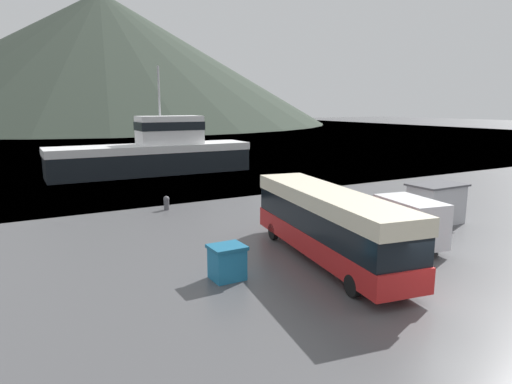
{
  "coord_description": "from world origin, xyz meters",
  "views": [
    {
      "loc": [
        -13.63,
        -10.72,
        7.38
      ],
      "look_at": [
        0.13,
        13.6,
        2.0
      ],
      "focal_mm": 32.0,
      "sensor_mm": 36.0,
      "label": 1
    }
  ],
  "objects_px": {
    "storage_bin": "(227,262)",
    "delivery_van": "(403,221)",
    "dock_kiosk": "(436,203)",
    "fishing_boat": "(155,152)",
    "tour_bus": "(328,222)"
  },
  "relations": [
    {
      "from": "storage_bin",
      "to": "dock_kiosk",
      "type": "height_order",
      "value": "dock_kiosk"
    },
    {
      "from": "delivery_van",
      "to": "tour_bus",
      "type": "bearing_deg",
      "value": -172.4
    },
    {
      "from": "storage_bin",
      "to": "tour_bus",
      "type": "bearing_deg",
      "value": -2.28
    },
    {
      "from": "dock_kiosk",
      "to": "storage_bin",
      "type": "bearing_deg",
      "value": -172.55
    },
    {
      "from": "tour_bus",
      "to": "delivery_van",
      "type": "distance_m",
      "value": 4.91
    },
    {
      "from": "tour_bus",
      "to": "fishing_boat",
      "type": "xyz_separation_m",
      "value": [
        1.34,
        31.44,
        0.46
      ]
    },
    {
      "from": "delivery_van",
      "to": "storage_bin",
      "type": "distance_m",
      "value": 10.13
    },
    {
      "from": "storage_bin",
      "to": "delivery_van",
      "type": "bearing_deg",
      "value": -2.14
    },
    {
      "from": "storage_bin",
      "to": "dock_kiosk",
      "type": "relative_size",
      "value": 0.43
    },
    {
      "from": "delivery_van",
      "to": "dock_kiosk",
      "type": "xyz_separation_m",
      "value": [
        5.49,
        2.42,
        -0.11
      ]
    },
    {
      "from": "fishing_boat",
      "to": "dock_kiosk",
      "type": "xyz_separation_m",
      "value": [
        9.03,
        -29.19,
        -1.1
      ]
    },
    {
      "from": "tour_bus",
      "to": "fishing_boat",
      "type": "relative_size",
      "value": 0.56
    },
    {
      "from": "tour_bus",
      "to": "fishing_boat",
      "type": "distance_m",
      "value": 31.47
    },
    {
      "from": "fishing_boat",
      "to": "delivery_van",
      "type": "bearing_deg",
      "value": -172.76
    },
    {
      "from": "storage_bin",
      "to": "dock_kiosk",
      "type": "xyz_separation_m",
      "value": [
        15.6,
        2.04,
        0.5
      ]
    }
  ]
}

